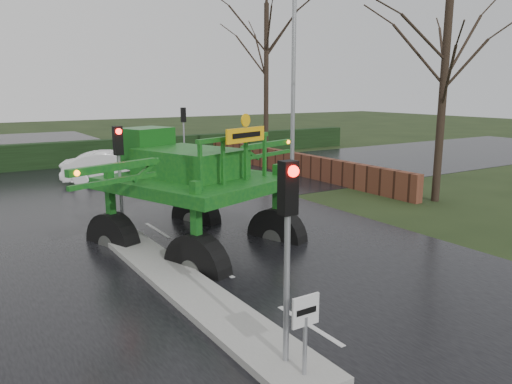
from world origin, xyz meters
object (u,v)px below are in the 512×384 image
traffic_signal_mid (119,158)px  white_sedan (114,183)px  crop_sprayer (189,181)px  keep_left_sign (305,322)px  traffic_signal_near (288,220)px  traffic_signal_far (184,124)px  street_light_right (288,58)px

traffic_signal_mid → white_sedan: bearing=74.6°
traffic_signal_mid → crop_sprayer: (0.72, -3.29, -0.26)m
traffic_signal_mid → keep_left_sign: bearing=-90.0°
keep_left_sign → white_sedan: (2.66, 18.65, -1.06)m
crop_sprayer → traffic_signal_mid: bearing=82.9°
keep_left_sign → white_sedan: 18.87m
traffic_signal_near → white_sedan: size_ratio=0.74×
traffic_signal_mid → white_sedan: 10.34m
traffic_signal_far → white_sedan: size_ratio=0.74×
keep_left_sign → white_sedan: size_ratio=0.28×
traffic_signal_near → traffic_signal_far: bearing=69.6°
keep_left_sign → traffic_signal_far: (7.80, 21.51, 1.53)m
keep_left_sign → traffic_signal_mid: 9.12m
traffic_signal_far → street_light_right: street_light_right is taller
crop_sprayer → white_sedan: 13.30m
traffic_signal_near → street_light_right: bearing=53.9°
traffic_signal_mid → traffic_signal_far: 14.75m
traffic_signal_near → street_light_right: (9.49, 13.01, 3.40)m
white_sedan → keep_left_sign: bearing=-166.7°
traffic_signal_mid → traffic_signal_far: same height
traffic_signal_mid → white_sedan: traffic_signal_mid is taller
keep_left_sign → traffic_signal_mid: bearing=90.0°
street_light_right → white_sedan: street_light_right is taller
keep_left_sign → crop_sprayer: crop_sprayer is taller
keep_left_sign → traffic_signal_far: size_ratio=0.38×
keep_left_sign → crop_sprayer: bearing=82.8°
street_light_right → traffic_signal_far: bearing=101.9°
crop_sprayer → white_sedan: bearing=62.0°
crop_sprayer → white_sedan: crop_sprayer is taller
keep_left_sign → traffic_signal_far: bearing=70.1°
traffic_signal_near → traffic_signal_mid: size_ratio=1.00×
keep_left_sign → street_light_right: street_light_right is taller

